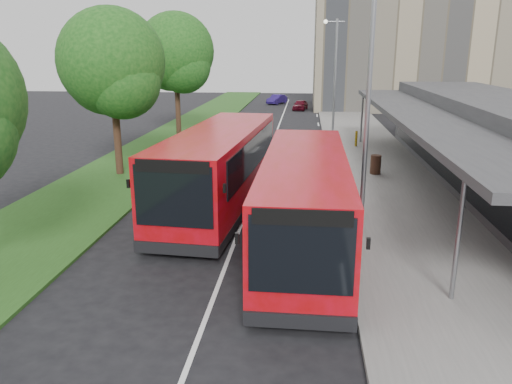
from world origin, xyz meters
TOP-DOWN VIEW (x-y plane):
  - ground at (0.00, 0.00)m, footprint 120.00×120.00m
  - pavement at (6.00, 20.00)m, footprint 5.00×80.00m
  - grass_verge at (-7.00, 20.00)m, footprint 5.00×80.00m
  - lane_centre_line at (0.00, 15.00)m, footprint 0.12×70.00m
  - kerb_dashes at (3.30, 19.00)m, footprint 0.12×56.00m
  - office_block at (14.00, 42.00)m, footprint 22.00×12.00m
  - station_building at (10.86, 8.00)m, footprint 7.70×26.00m
  - tree_mid at (-7.01, 9.05)m, footprint 5.02×5.02m
  - tree_far at (-7.01, 21.05)m, footprint 5.41×5.41m
  - lamp_post_near at (4.12, 2.00)m, footprint 1.44×0.28m
  - lamp_post_far at (4.12, 22.00)m, footprint 1.44×0.28m
  - bus_main at (2.24, 0.32)m, footprint 2.85×10.51m
  - bus_second at (-1.08, 4.24)m, footprint 3.62×11.16m
  - litter_bin at (5.71, 9.98)m, footprint 0.67×0.67m
  - bollard at (5.45, 17.37)m, footprint 0.19×0.19m
  - car_near at (1.61, 38.59)m, footprint 1.76×3.29m
  - car_far at (-1.19, 44.44)m, footprint 2.40×3.48m

SIDE VIEW (x-z plane):
  - ground at x=0.00m, z-range 0.00..0.00m
  - kerb_dashes at x=3.30m, z-range 0.00..0.01m
  - lane_centre_line at x=0.00m, z-range 0.00..0.01m
  - grass_verge at x=-7.00m, z-range 0.00..0.10m
  - pavement at x=6.00m, z-range 0.00..0.15m
  - car_near at x=1.61m, z-range 0.00..1.06m
  - car_far at x=-1.19m, z-range 0.00..1.09m
  - litter_bin at x=5.71m, z-range 0.15..1.08m
  - bollard at x=5.45m, z-range 0.15..1.12m
  - bus_main at x=2.24m, z-range 0.04..3.00m
  - bus_second at x=-1.08m, z-range 0.04..3.15m
  - station_building at x=10.86m, z-range 0.04..4.04m
  - lamp_post_near at x=4.12m, z-range 0.72..8.72m
  - lamp_post_far at x=4.12m, z-range 0.72..8.72m
  - tree_mid at x=-7.01m, z-range 1.18..9.25m
  - tree_far at x=-7.01m, z-range 1.27..9.96m
  - office_block at x=14.00m, z-range 0.00..18.00m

